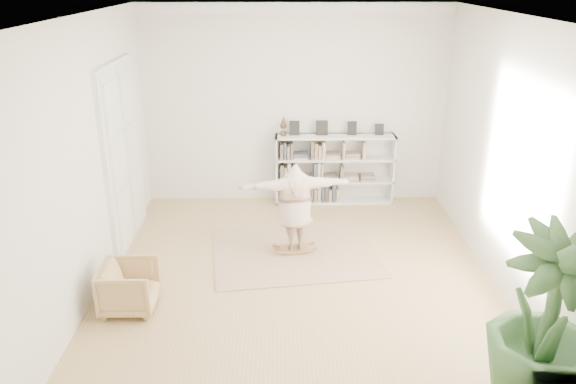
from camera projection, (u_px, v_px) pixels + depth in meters
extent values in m
plane|color=#A78656|center=(298.00, 277.00, 8.06)|extent=(6.00, 6.00, 0.00)
plane|color=silver|center=(294.00, 106.00, 10.19)|extent=(5.50, 0.00, 5.50)
plane|color=silver|center=(309.00, 271.00, 4.61)|extent=(5.50, 0.00, 5.50)
plane|color=silver|center=(90.00, 158.00, 7.37)|extent=(0.00, 6.00, 6.00)
plane|color=silver|center=(506.00, 157.00, 7.42)|extent=(0.00, 6.00, 6.00)
plane|color=white|center=(300.00, 15.00, 6.74)|extent=(6.00, 6.00, 0.00)
cube|color=white|center=(295.00, 8.00, 9.50)|extent=(5.50, 0.12, 0.18)
cube|color=white|center=(123.00, 157.00, 8.73)|extent=(0.08, 1.78, 2.92)
cube|color=silver|center=(117.00, 165.00, 8.36)|extent=(0.06, 0.78, 2.80)
cube|color=silver|center=(130.00, 149.00, 9.10)|extent=(0.06, 0.78, 2.80)
cube|color=silver|center=(277.00, 170.00, 10.43)|extent=(0.04, 0.35, 1.30)
cube|color=silver|center=(392.00, 169.00, 10.45)|extent=(0.04, 0.35, 1.30)
cube|color=silver|center=(334.00, 167.00, 10.58)|extent=(2.20, 0.04, 1.30)
cube|color=silver|center=(334.00, 201.00, 10.67)|extent=(2.20, 0.35, 0.04)
cube|color=silver|center=(334.00, 180.00, 10.52)|extent=(2.20, 0.35, 0.04)
cube|color=silver|center=(335.00, 159.00, 10.36)|extent=(2.20, 0.35, 0.04)
cube|color=silver|center=(336.00, 137.00, 10.21)|extent=(2.20, 0.35, 0.04)
cube|color=black|center=(294.00, 129.00, 10.19)|extent=(0.18, 0.07, 0.24)
cube|color=black|center=(322.00, 129.00, 10.20)|extent=(0.18, 0.07, 0.24)
cube|color=black|center=(352.00, 128.00, 10.20)|extent=(0.18, 0.07, 0.24)
cube|color=black|center=(379.00, 128.00, 10.21)|extent=(0.18, 0.07, 0.24)
imported|color=tan|center=(129.00, 287.00, 7.19)|extent=(0.70, 0.68, 0.63)
cube|color=tan|center=(295.00, 252.00, 8.75)|extent=(2.76, 2.33, 0.02)
cube|color=brown|center=(295.00, 248.00, 8.72)|extent=(0.49, 0.33, 0.03)
cube|color=brown|center=(295.00, 250.00, 8.74)|extent=(0.31, 0.09, 0.04)
cube|color=brown|center=(295.00, 250.00, 8.74)|extent=(0.31, 0.09, 0.04)
cube|color=brown|center=(295.00, 248.00, 8.72)|extent=(0.18, 0.07, 0.09)
cube|color=brown|center=(295.00, 248.00, 8.72)|extent=(0.18, 0.07, 0.09)
imported|color=#C7AB95|center=(295.00, 205.00, 8.45)|extent=(1.75, 0.70, 1.38)
imported|color=#2E5028|center=(546.00, 323.00, 5.36)|extent=(1.37, 1.37, 1.92)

